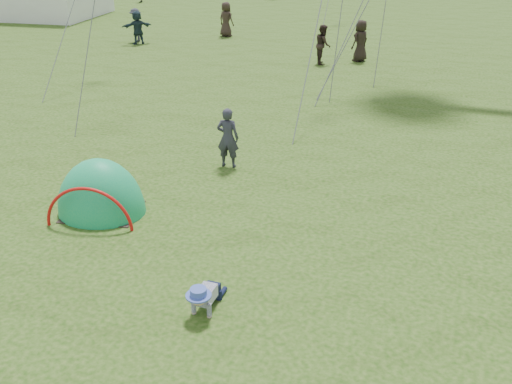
% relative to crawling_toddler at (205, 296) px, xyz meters
% --- Properties ---
extents(ground, '(140.00, 140.00, 0.00)m').
position_rel_crawling_toddler_xyz_m(ground, '(-0.87, 0.53, -0.29)').
color(ground, '#143A08').
extents(crawling_toddler, '(0.53, 0.75, 0.58)m').
position_rel_crawling_toddler_xyz_m(crawling_toddler, '(0.00, 0.00, 0.00)').
color(crawling_toddler, black).
rests_on(crawling_toddler, ground).
extents(popup_tent, '(2.18, 1.93, 2.46)m').
position_rel_crawling_toddler_xyz_m(popup_tent, '(-3.50, 2.39, -0.29)').
color(popup_tent, '#0A9562').
rests_on(popup_tent, ground).
extents(standing_adult, '(0.60, 0.42, 1.55)m').
position_rel_crawling_toddler_xyz_m(standing_adult, '(-1.86, 5.65, 0.49)').
color(standing_adult, '#2B2A35').
rests_on(standing_adult, ground).
extents(crowd_person_3, '(0.98, 1.21, 1.64)m').
position_rel_crawling_toddler_xyz_m(crowd_person_3, '(-12.33, 19.18, 0.53)').
color(crowd_person_3, '#2D2E37').
rests_on(crowd_person_3, ground).
extents(crowd_person_4, '(0.94, 1.03, 1.77)m').
position_rel_crawling_toddler_xyz_m(crowd_person_4, '(-0.80, 18.53, 0.60)').
color(crowd_person_4, black).
rests_on(crowd_person_4, ground).
extents(crowd_person_7, '(0.86, 0.97, 1.66)m').
position_rel_crawling_toddler_xyz_m(crowd_person_7, '(-2.23, 17.53, 0.54)').
color(crowd_person_7, black).
rests_on(crowd_person_7, ground).
extents(crowd_person_10, '(0.99, 0.78, 1.77)m').
position_rel_crawling_toddler_xyz_m(crowd_person_10, '(-8.52, 21.95, 0.60)').
color(crowd_person_10, '#2D201B').
rests_on(crowd_person_10, ground).
extents(crowd_person_11, '(1.40, 1.40, 1.62)m').
position_rel_crawling_toddler_xyz_m(crowd_person_11, '(-11.93, 18.63, 0.52)').
color(crowd_person_11, '#20313B').
rests_on(crowd_person_11, ground).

